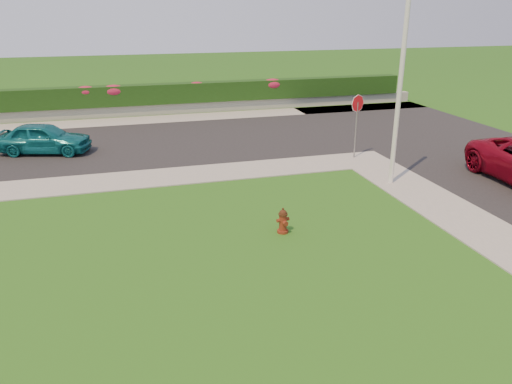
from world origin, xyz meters
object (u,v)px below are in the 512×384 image
object	(u,v)px
utility_pole	(399,94)
fire_hydrant	(283,221)
sedan_teal	(44,138)
stop_sign	(357,111)

from	to	relation	value
utility_pole	fire_hydrant	bearing A→B (deg)	-150.50
sedan_teal	stop_sign	xyz separation A→B (m)	(12.15, -4.11, 1.24)
sedan_teal	utility_pole	distance (m)	14.23
fire_hydrant	stop_sign	distance (m)	8.00
fire_hydrant	utility_pole	world-z (taller)	utility_pole
utility_pole	stop_sign	world-z (taller)	utility_pole
stop_sign	sedan_teal	bearing A→B (deg)	161.63
sedan_teal	stop_sign	world-z (taller)	stop_sign
fire_hydrant	sedan_teal	world-z (taller)	sedan_teal
fire_hydrant	sedan_teal	bearing A→B (deg)	114.99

